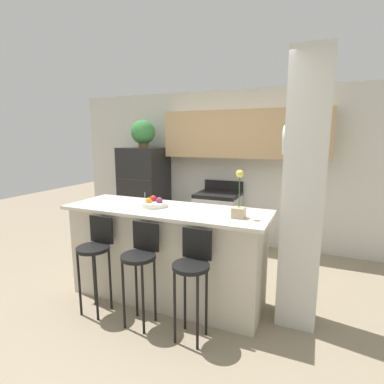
% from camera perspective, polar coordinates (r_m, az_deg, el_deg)
% --- Properties ---
extents(ground_plane, '(14.00, 14.00, 0.00)m').
position_cam_1_polar(ground_plane, '(3.62, -4.83, -19.32)').
color(ground_plane, gray).
extents(wall_back, '(5.60, 0.38, 2.55)m').
position_cam_1_polar(wall_back, '(4.99, 7.52, 7.08)').
color(wall_back, silver).
rests_on(wall_back, ground_plane).
extents(pillar_right, '(0.38, 0.32, 2.55)m').
position_cam_1_polar(pillar_right, '(2.94, 20.46, -0.34)').
color(pillar_right, silver).
rests_on(pillar_right, ground_plane).
extents(counter_bar, '(2.23, 0.75, 1.04)m').
position_cam_1_polar(counter_bar, '(3.39, -4.97, -11.58)').
color(counter_bar, beige).
rests_on(counter_bar, ground_plane).
extents(refrigerator, '(0.71, 0.71, 1.62)m').
position_cam_1_polar(refrigerator, '(5.39, -8.99, -0.25)').
color(refrigerator, black).
rests_on(refrigerator, ground_plane).
extents(stove_range, '(0.67, 0.63, 1.07)m').
position_cam_1_polar(stove_range, '(4.94, 4.92, -5.28)').
color(stove_range, silver).
rests_on(stove_range, ground_plane).
extents(bar_stool_left, '(0.33, 0.33, 0.99)m').
position_cam_1_polar(bar_stool_left, '(3.24, -17.88, -10.58)').
color(bar_stool_left, black).
rests_on(bar_stool_left, ground_plane).
extents(bar_stool_mid, '(0.33, 0.33, 0.99)m').
position_cam_1_polar(bar_stool_mid, '(2.94, -9.78, -12.45)').
color(bar_stool_mid, black).
rests_on(bar_stool_mid, ground_plane).
extents(bar_stool_right, '(0.33, 0.33, 0.99)m').
position_cam_1_polar(bar_stool_right, '(2.70, 0.10, -14.38)').
color(bar_stool_right, black).
rests_on(bar_stool_right, ground_plane).
extents(potted_plant_on_fridge, '(0.41, 0.41, 0.47)m').
position_cam_1_polar(potted_plant_on_fridge, '(5.30, -9.32, 11.12)').
color(potted_plant_on_fridge, brown).
rests_on(potted_plant_on_fridge, refrigerator).
extents(orchid_vase, '(0.12, 0.12, 0.46)m').
position_cam_1_polar(orchid_vase, '(2.84, 8.93, -2.46)').
color(orchid_vase, tan).
rests_on(orchid_vase, counter_bar).
extents(fruit_bowl, '(0.29, 0.29, 0.11)m').
position_cam_1_polar(fruit_bowl, '(3.31, -7.21, -2.15)').
color(fruit_bowl, silver).
rests_on(fruit_bowl, counter_bar).
extents(trash_bin, '(0.28, 0.28, 0.38)m').
position_cam_1_polar(trash_bin, '(5.06, -4.70, -8.10)').
color(trash_bin, '#59595B').
rests_on(trash_bin, ground_plane).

